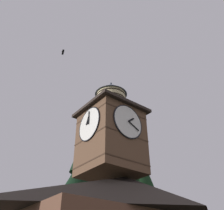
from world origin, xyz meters
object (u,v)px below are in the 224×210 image
Objects in this scene: pine_tree_aside at (143,210)px; flying_bird_low at (118,88)px; pine_tree_behind at (77,208)px; flying_bird_high at (63,52)px; clock_tower at (111,132)px.

pine_tree_aside is 31.30× the size of flying_bird_low.
pine_tree_behind is 6.54m from pine_tree_aside.
flying_bird_high is (12.01, 3.27, 11.64)m from pine_tree_aside.
pine_tree_behind is at bearing -62.47° from flying_bird_low.
flying_bird_high is 1.28× the size of flying_bird_low.
flying_bird_low is (-3.48, -3.19, 7.97)m from clock_tower.
flying_bird_high reaches higher than pine_tree_aside.
flying_bird_low is at bearing 17.71° from pine_tree_aside.
clock_tower is 16.57× the size of flying_bird_low.
flying_bird_low reaches higher than flying_bird_high.
pine_tree_behind is 14.55m from flying_bird_high.
clock_tower is 8.60m from flying_bird_high.
flying_bird_high reaches higher than clock_tower.
pine_tree_aside is at bearing 156.00° from pine_tree_behind.
pine_tree_behind is 13.38m from flying_bird_low.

